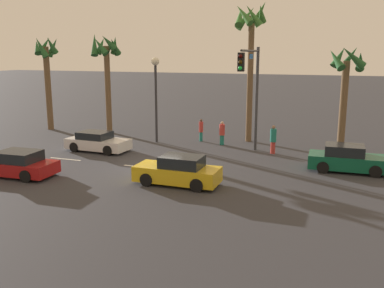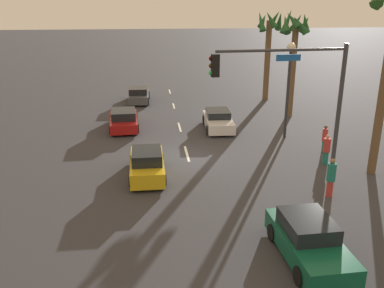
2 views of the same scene
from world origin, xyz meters
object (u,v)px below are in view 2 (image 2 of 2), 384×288
object	(u,v)px
car_1	(147,164)
car_4	(309,241)
traffic_signal	(298,93)
palm_tree_0	(295,38)
car_0	(218,120)
pedestrian_0	(326,149)
car_3	(139,95)
pedestrian_2	(331,177)
pedestrian_1	(325,138)
car_2	(124,120)
streetlamp	(289,72)
palm_tree_1	(269,38)

from	to	relation	value
car_1	car_4	size ratio (longest dim) A/B	0.98
traffic_signal	palm_tree_0	bearing A→B (deg)	161.88
car_0	car_4	size ratio (longest dim) A/B	0.98
traffic_signal	pedestrian_0	world-z (taller)	traffic_signal
traffic_signal	pedestrian_0	size ratio (longest dim) A/B	4.03
car_3	pedestrian_2	bearing A→B (deg)	24.36
car_1	pedestrian_1	xyz separation A→B (m)	(-2.43, 10.30, 0.20)
car_4	pedestrian_1	world-z (taller)	pedestrian_1
traffic_signal	pedestrian_1	distance (m)	6.77
pedestrian_2	palm_tree_0	bearing A→B (deg)	168.90
car_2	pedestrian_0	xyz separation A→B (m)	(7.90, 11.21, 0.25)
traffic_signal	pedestrian_1	world-z (taller)	traffic_signal
streetlamp	pedestrian_0	xyz separation A→B (m)	(4.70, 0.75, -3.38)
car_4	car_3	bearing A→B (deg)	-165.80
car_4	streetlamp	bearing A→B (deg)	165.27
traffic_signal	palm_tree_0	world-z (taller)	palm_tree_0
car_0	car_2	bearing A→B (deg)	-96.93
car_0	car_2	size ratio (longest dim) A/B	0.96
streetlamp	palm_tree_1	size ratio (longest dim) A/B	0.78
car_1	car_2	distance (m)	8.69
car_1	pedestrian_2	xyz separation A→B (m)	(3.18, 8.22, 0.29)
traffic_signal	palm_tree_1	distance (m)	18.41
car_0	car_3	bearing A→B (deg)	-147.15
pedestrian_1	car_2	bearing A→B (deg)	-117.29
car_0	traffic_signal	xyz separation A→B (m)	(9.78, 1.88, 3.99)
pedestrian_1	car_0	bearing A→B (deg)	-134.76
car_3	palm_tree_1	size ratio (longest dim) A/B	0.53
pedestrian_2	palm_tree_0	size ratio (longest dim) A/B	0.23
car_1	pedestrian_0	world-z (taller)	pedestrian_0
car_1	palm_tree_0	distance (m)	16.00
pedestrian_2	car_0	bearing A→B (deg)	-163.25
traffic_signal	palm_tree_1	bearing A→B (deg)	168.12
pedestrian_0	palm_tree_1	xyz separation A→B (m)	(-15.33, 0.94, 4.56)
car_1	streetlamp	size ratio (longest dim) A/B	0.69
traffic_signal	streetlamp	xyz separation A→B (m)	(-7.37, 2.09, -0.35)
pedestrian_0	car_1	bearing A→B (deg)	-86.19
pedestrian_2	palm_tree_1	xyz separation A→B (m)	(-19.16, 2.37, 4.47)
pedestrian_1	palm_tree_1	size ratio (longest dim) A/B	0.21
car_3	traffic_signal	xyz separation A→B (m)	(18.39, 7.44, 3.98)
streetlamp	pedestrian_2	bearing A→B (deg)	-4.54
car_3	car_4	bearing A→B (deg)	14.20
pedestrian_0	palm_tree_0	world-z (taller)	palm_tree_0
pedestrian_1	pedestrian_2	world-z (taller)	pedestrian_2
streetlamp	pedestrian_0	bearing A→B (deg)	9.09
streetlamp	palm_tree_0	bearing A→B (deg)	158.74
pedestrian_1	car_1	bearing A→B (deg)	-76.74
car_0	pedestrian_0	world-z (taller)	pedestrian_0
pedestrian_2	traffic_signal	bearing A→B (deg)	-129.30
pedestrian_0	pedestrian_1	bearing A→B (deg)	159.95
car_2	pedestrian_2	bearing A→B (deg)	39.82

